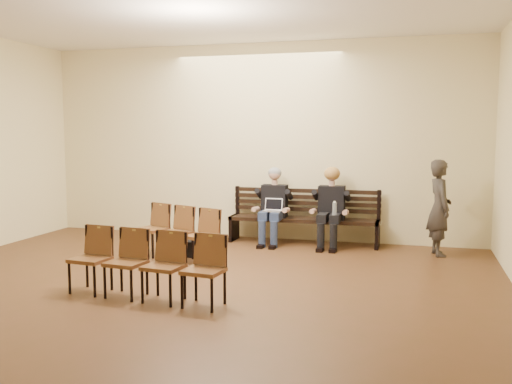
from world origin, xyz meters
TOP-DOWN VIEW (x-y plane):
  - ground at (0.00, 0.00)m, footprint 10.00×10.00m
  - room_walls at (0.00, 0.79)m, footprint 8.02×10.01m
  - bench at (0.92, 4.65)m, footprint 2.60×0.90m
  - seated_man at (0.41, 4.53)m, footprint 0.53×0.74m
  - seated_woman at (1.41, 4.53)m, footprint 0.54×0.75m
  - laptop at (0.43, 4.35)m, footprint 0.31×0.24m
  - water_bottle at (1.51, 4.23)m, footprint 0.08×0.08m
  - bag at (-0.64, 3.21)m, footprint 0.38×0.31m
  - passerby at (3.14, 4.31)m, footprint 0.57×0.72m
  - chair_row_front at (-0.71, 2.93)m, footprint 1.53×0.95m
  - chair_row_back at (-0.23, 0.93)m, footprint 1.99×0.64m

SIDE VIEW (x-z plane):
  - ground at x=0.00m, z-range 0.00..0.00m
  - bag at x=-0.64m, z-range 0.00..0.25m
  - bench at x=0.92m, z-range 0.00..0.45m
  - chair_row_back at x=-0.23m, z-range 0.00..0.80m
  - chair_row_front at x=-0.71m, z-range 0.00..0.82m
  - laptop at x=0.43m, z-range 0.45..0.67m
  - water_bottle at x=1.51m, z-range 0.45..0.68m
  - seated_woman at x=1.41m, z-range 0.00..1.26m
  - seated_man at x=0.41m, z-range 0.00..1.28m
  - passerby at x=3.14m, z-range 0.00..1.73m
  - room_walls at x=0.00m, z-range 0.78..4.29m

